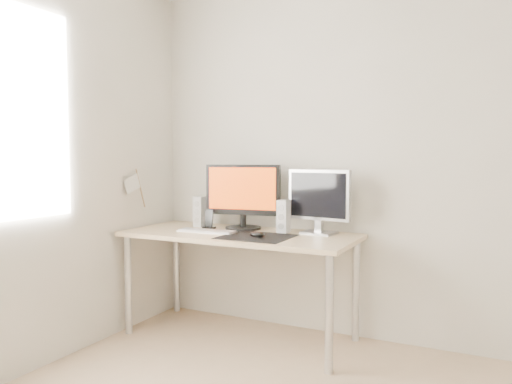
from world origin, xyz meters
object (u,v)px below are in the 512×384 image
(main_monitor, at_px, (243,194))
(second_monitor, at_px, (319,198))
(mouse, at_px, (257,234))
(speaker_right, at_px, (283,217))
(keyboard, at_px, (207,231))
(desk, at_px, (240,244))
(phone_dock, at_px, (209,223))
(speaker_left, at_px, (200,212))

(main_monitor, xyz_separation_m, second_monitor, (0.56, 0.04, -0.01))
(mouse, relative_size, main_monitor, 0.19)
(second_monitor, bearing_deg, main_monitor, -176.11)
(speaker_right, distance_m, keyboard, 0.54)
(desk, distance_m, main_monitor, 0.38)
(phone_dock, bearing_deg, main_monitor, 23.78)
(mouse, height_order, keyboard, mouse)
(desk, relative_size, second_monitor, 3.55)
(speaker_right, bearing_deg, main_monitor, 174.61)
(mouse, xyz_separation_m, keyboard, (-0.42, 0.06, -0.01))
(desk, height_order, main_monitor, main_monitor)
(phone_dock, bearing_deg, mouse, -22.30)
(desk, relative_size, main_monitor, 2.91)
(second_monitor, xyz_separation_m, speaker_left, (-0.91, -0.07, -0.13))
(keyboard, height_order, phone_dock, phone_dock)
(speaker_right, bearing_deg, phone_dock, -173.04)
(main_monitor, height_order, keyboard, main_monitor)
(keyboard, bearing_deg, phone_dock, 116.40)
(speaker_right, relative_size, keyboard, 0.53)
(main_monitor, distance_m, speaker_right, 0.36)
(main_monitor, distance_m, second_monitor, 0.56)
(mouse, distance_m, speaker_left, 0.68)
(main_monitor, relative_size, speaker_left, 2.43)
(second_monitor, height_order, speaker_right, second_monitor)
(main_monitor, height_order, second_monitor, main_monitor)
(phone_dock, bearing_deg, second_monitor, 9.90)
(keyboard, bearing_deg, main_monitor, 56.65)
(desk, distance_m, phone_dock, 0.32)
(main_monitor, relative_size, phone_dock, 3.94)
(speaker_left, bearing_deg, desk, -18.35)
(second_monitor, distance_m, speaker_right, 0.27)
(desk, distance_m, speaker_left, 0.47)
(speaker_left, relative_size, phone_dock, 1.62)
(keyboard, xyz_separation_m, phone_dock, (-0.07, 0.14, 0.03))
(speaker_right, xyz_separation_m, keyboard, (-0.49, -0.21, -0.11))
(second_monitor, xyz_separation_m, speaker_right, (-0.23, -0.07, -0.13))
(main_monitor, relative_size, keyboard, 1.30)
(desk, bearing_deg, second_monitor, 22.17)
(mouse, height_order, speaker_left, speaker_left)
(main_monitor, bearing_deg, second_monitor, 3.89)
(mouse, height_order, phone_dock, phone_dock)
(mouse, height_order, desk, mouse)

